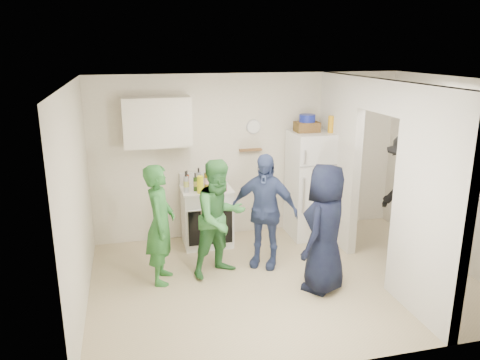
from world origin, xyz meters
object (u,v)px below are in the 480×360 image
at_px(person_nook, 406,198).
at_px(person_denim, 264,211).
at_px(person_navy, 325,228).
at_px(person_green_left, 160,224).
at_px(blue_bowl, 307,118).
at_px(fridge, 312,185).
at_px(yellow_cup_stack_top, 331,124).
at_px(stove, 207,216).
at_px(wicker_basket, 307,127).
at_px(person_green_center, 220,218).

bearing_deg(person_nook, person_denim, -91.70).
height_order(person_navy, person_nook, person_nook).
xyz_separation_m(person_green_left, person_nook, (3.33, -0.12, 0.12)).
xyz_separation_m(blue_bowl, person_denim, (-0.92, -0.90, -1.07)).
bearing_deg(fridge, yellow_cup_stack_top, -24.44).
bearing_deg(fridge, person_nook, -49.81).
relative_size(fridge, blue_bowl, 6.83).
bearing_deg(fridge, person_navy, -106.93).
bearing_deg(person_nook, blue_bowl, -132.61).
distance_m(stove, person_navy, 2.07).
relative_size(fridge, person_navy, 1.04).
distance_m(blue_bowl, person_denim, 1.68).
bearing_deg(yellow_cup_stack_top, blue_bowl, 154.89).
distance_m(yellow_cup_stack_top, person_nook, 1.51).
bearing_deg(stove, person_green_left, -126.65).
xyz_separation_m(fridge, yellow_cup_stack_top, (0.22, -0.10, 0.95)).
bearing_deg(wicker_basket, stove, -179.26).
xyz_separation_m(blue_bowl, person_green_center, (-1.54, -1.01, -1.08)).
xyz_separation_m(wicker_basket, person_navy, (-0.40, -1.70, -0.93)).
height_order(stove, blue_bowl, blue_bowl).
bearing_deg(person_nook, person_navy, -63.35).
xyz_separation_m(stove, wicker_basket, (1.55, 0.02, 1.28)).
relative_size(blue_bowl, person_green_left, 0.16).
bearing_deg(person_navy, wicker_basket, -145.85).
relative_size(person_green_left, person_denim, 0.98).
distance_m(person_green_center, person_denim, 0.63).
xyz_separation_m(fridge, person_nook, (0.93, -1.10, 0.06)).
bearing_deg(stove, person_navy, -55.80).
xyz_separation_m(person_green_center, person_navy, (1.14, -0.69, 0.02)).
bearing_deg(yellow_cup_stack_top, person_green_left, -161.45).
relative_size(yellow_cup_stack_top, person_navy, 0.16).
relative_size(person_green_center, person_nook, 0.87).
xyz_separation_m(blue_bowl, person_navy, (-0.40, -1.70, -1.06)).
bearing_deg(person_navy, yellow_cup_stack_top, -157.50).
distance_m(stove, person_denim, 1.13).
distance_m(person_green_left, person_navy, 2.01).
relative_size(stove, person_nook, 0.49).
relative_size(yellow_cup_stack_top, person_nook, 0.14).
xyz_separation_m(fridge, person_green_center, (-1.64, -0.96, -0.05)).
height_order(blue_bowl, person_navy, blue_bowl).
relative_size(blue_bowl, person_green_center, 0.16).
xyz_separation_m(yellow_cup_stack_top, person_green_left, (-2.62, -0.88, -1.00)).
xyz_separation_m(person_green_center, person_denim, (0.62, 0.11, 0.01)).
height_order(wicker_basket, person_green_center, wicker_basket).
xyz_separation_m(fridge, person_denim, (-1.02, -0.85, -0.04)).
bearing_deg(stove, blue_bowl, 0.74).
distance_m(person_green_left, person_denim, 1.38).
bearing_deg(blue_bowl, person_nook, -48.18).
bearing_deg(person_denim, wicker_basket, 76.30).
bearing_deg(person_nook, fridge, -134.25).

